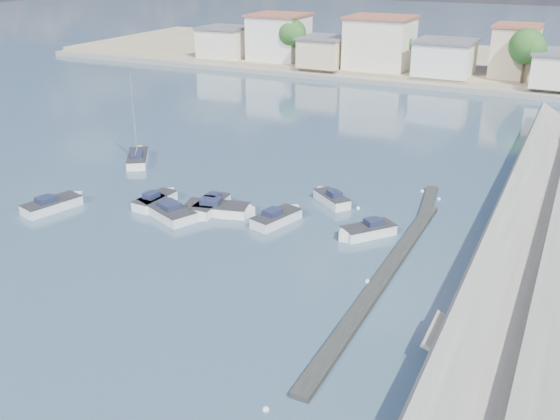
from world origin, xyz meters
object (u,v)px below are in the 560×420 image
object	(u,v)px
motorboat_f	(331,199)
motorboat_h	(220,209)
motorboat_g	(209,207)
motorboat_c	(164,210)
motorboat_d	(366,232)
motorboat_e	(55,205)
motorboat_a	(157,200)
sailboat	(138,158)
motorboat_b	(278,218)

from	to	relation	value
motorboat_f	motorboat_h	bearing A→B (deg)	-139.37
motorboat_f	motorboat_g	xyz separation A→B (m)	(-8.19, -6.10, 0.00)
motorboat_c	motorboat_d	xyz separation A→B (m)	(15.97, 3.15, -0.00)
motorboat_d	motorboat_e	world-z (taller)	same
motorboat_a	motorboat_c	bearing A→B (deg)	-38.17
motorboat_c	motorboat_e	world-z (taller)	same
motorboat_a	motorboat_d	xyz separation A→B (m)	(17.73, 1.76, -0.00)
motorboat_a	motorboat_c	size ratio (longest dim) A/B	0.72
motorboat_d	motorboat_e	size ratio (longest dim) A/B	0.78
motorboat_d	motorboat_g	distance (m)	13.05
motorboat_g	sailboat	distance (m)	15.47
sailboat	motorboat_f	bearing A→B (deg)	-4.62
motorboat_c	motorboat_h	xyz separation A→B (m)	(4.05, 2.05, -0.00)
motorboat_b	sailboat	distance (m)	20.70
motorboat_e	motorboat_f	distance (m)	22.83
motorboat_f	motorboat_h	distance (m)	9.36
motorboat_b	motorboat_e	world-z (taller)	same
motorboat_a	motorboat_e	world-z (taller)	same
motorboat_b	motorboat_f	size ratio (longest dim) A/B	1.24
motorboat_c	sailboat	world-z (taller)	sailboat
motorboat_a	motorboat_e	xyz separation A→B (m)	(-6.96, -4.48, -0.00)
motorboat_c	motorboat_h	size ratio (longest dim) A/B	1.09
motorboat_h	motorboat_f	bearing A→B (deg)	40.63
motorboat_d	motorboat_e	distance (m)	25.47
motorboat_e	sailboat	distance (m)	13.08
motorboat_c	motorboat_f	distance (m)	13.81
motorboat_c	motorboat_e	bearing A→B (deg)	-160.47
motorboat_h	motorboat_g	bearing A→B (deg)	-179.54
motorboat_f	motorboat_g	world-z (taller)	same
motorboat_c	sailboat	xyz separation A→B (m)	(-10.37, 9.88, 0.04)
motorboat_c	sailboat	bearing A→B (deg)	136.40
motorboat_h	motorboat_a	bearing A→B (deg)	-173.55
motorboat_h	sailboat	bearing A→B (deg)	151.50
motorboat_h	motorboat_b	bearing A→B (deg)	5.96
motorboat_e	sailboat	xyz separation A→B (m)	(-1.65, 12.97, 0.04)
motorboat_g	motorboat_e	bearing A→B (deg)	-156.29
motorboat_c	motorboat_d	size ratio (longest dim) A/B	1.52
sailboat	motorboat_h	bearing A→B (deg)	-28.50
motorboat_a	motorboat_h	xyz separation A→B (m)	(5.82, 0.66, -0.00)
motorboat_g	motorboat_b	bearing A→B (deg)	4.97
motorboat_a	motorboat_h	size ratio (longest dim) A/B	0.79
motorboat_d	motorboat_a	bearing A→B (deg)	-174.33
motorboat_g	motorboat_f	bearing A→B (deg)	36.68
motorboat_d	motorboat_e	xyz separation A→B (m)	(-24.69, -6.24, 0.00)
motorboat_f	motorboat_b	bearing A→B (deg)	-111.15
motorboat_d	sailboat	bearing A→B (deg)	165.67
motorboat_d	motorboat_h	distance (m)	11.97
motorboat_b	motorboat_g	xyz separation A→B (m)	(-6.03, -0.52, 0.00)
motorboat_e	motorboat_h	distance (m)	13.77
motorboat_e	motorboat_g	xyz separation A→B (m)	(11.68, 5.13, 0.00)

